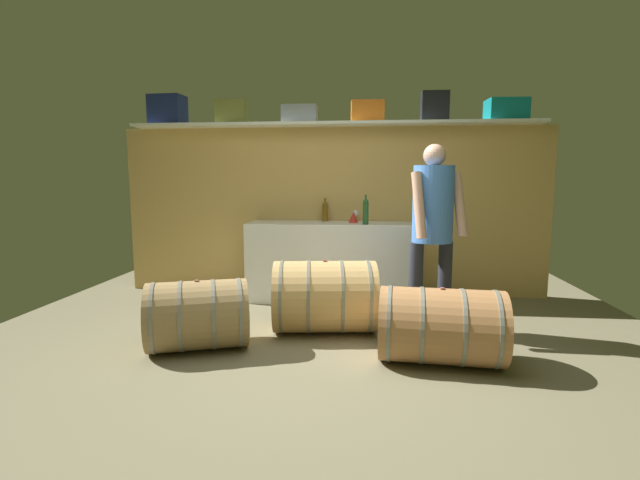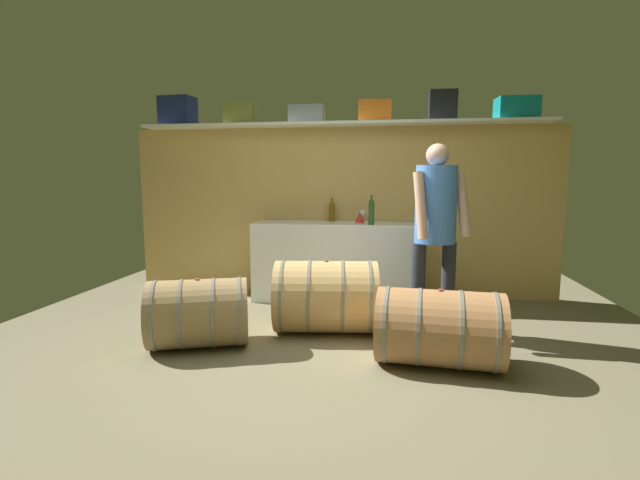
{
  "view_description": "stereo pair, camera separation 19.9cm",
  "coord_description": "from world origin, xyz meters",
  "px_view_note": "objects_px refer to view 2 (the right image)",
  "views": [
    {
      "loc": [
        0.39,
        -3.22,
        1.41
      ],
      "look_at": [
        0.01,
        0.59,
        0.89
      ],
      "focal_mm": 25.52,
      "sensor_mm": 36.0,
      "label": 1
    },
    {
      "loc": [
        0.58,
        -3.2,
        1.41
      ],
      "look_at": [
        0.01,
        0.59,
        0.89
      ],
      "focal_mm": 25.52,
      "sensor_mm": 36.0,
      "label": 2
    }
  ],
  "objects_px": {
    "toolcase_grey": "(307,114)",
    "wine_barrel_near": "(326,296)",
    "work_cabinet": "(337,262)",
    "toolcase_black": "(443,106)",
    "wine_barrel_flank": "(198,313)",
    "toolcase_olive": "(240,113)",
    "wine_bottle_amber": "(332,211)",
    "toolcase_orange": "(374,111)",
    "red_funnel": "(360,217)",
    "wine_barrel_far": "(439,328)",
    "toolcase_navy": "(178,111)",
    "wine_glass": "(362,214)",
    "toolcase_teal": "(516,108)",
    "winemaker_pouring": "(436,219)",
    "wine_bottle_green": "(371,211)"
  },
  "relations": [
    {
      "from": "toolcase_grey",
      "to": "wine_barrel_near",
      "type": "distance_m",
      "value": 2.27
    },
    {
      "from": "toolcase_grey",
      "to": "work_cabinet",
      "type": "height_order",
      "value": "toolcase_grey"
    },
    {
      "from": "toolcase_black",
      "to": "wine_barrel_flank",
      "type": "height_order",
      "value": "toolcase_black"
    },
    {
      "from": "toolcase_olive",
      "to": "wine_barrel_near",
      "type": "height_order",
      "value": "toolcase_olive"
    },
    {
      "from": "wine_bottle_amber",
      "to": "toolcase_orange",
      "type": "bearing_deg",
      "value": -0.94
    },
    {
      "from": "red_funnel",
      "to": "wine_barrel_far",
      "type": "distance_m",
      "value": 2.05
    },
    {
      "from": "toolcase_navy",
      "to": "wine_glass",
      "type": "bearing_deg",
      "value": 4.3
    },
    {
      "from": "toolcase_teal",
      "to": "red_funnel",
      "type": "height_order",
      "value": "toolcase_teal"
    },
    {
      "from": "red_funnel",
      "to": "wine_barrel_near",
      "type": "xyz_separation_m",
      "value": [
        -0.23,
        -1.17,
        -0.64
      ]
    },
    {
      "from": "toolcase_orange",
      "to": "wine_glass",
      "type": "height_order",
      "value": "toolcase_orange"
    },
    {
      "from": "toolcase_black",
      "to": "red_funnel",
      "type": "distance_m",
      "value": 1.54
    },
    {
      "from": "toolcase_orange",
      "to": "wine_bottle_amber",
      "type": "bearing_deg",
      "value": 175.17
    },
    {
      "from": "work_cabinet",
      "to": "wine_bottle_amber",
      "type": "relative_size",
      "value": 6.89
    },
    {
      "from": "toolcase_black",
      "to": "wine_glass",
      "type": "relative_size",
      "value": 2.44
    },
    {
      "from": "toolcase_teal",
      "to": "wine_glass",
      "type": "relative_size",
      "value": 3.11
    },
    {
      "from": "wine_bottle_amber",
      "to": "wine_glass",
      "type": "bearing_deg",
      "value": 1.86
    },
    {
      "from": "toolcase_orange",
      "to": "wine_glass",
      "type": "xyz_separation_m",
      "value": [
        -0.12,
        0.02,
        -1.17
      ]
    },
    {
      "from": "toolcase_black",
      "to": "winemaker_pouring",
      "type": "xyz_separation_m",
      "value": [
        -0.15,
        -1.18,
        -1.16
      ]
    },
    {
      "from": "toolcase_teal",
      "to": "wine_bottle_amber",
      "type": "distance_m",
      "value": 2.31
    },
    {
      "from": "work_cabinet",
      "to": "wine_glass",
      "type": "bearing_deg",
      "value": 36.79
    },
    {
      "from": "toolcase_navy",
      "to": "red_funnel",
      "type": "xyz_separation_m",
      "value": [
        2.22,
        -0.15,
        -1.25
      ]
    },
    {
      "from": "wine_bottle_amber",
      "to": "wine_barrel_far",
      "type": "relative_size",
      "value": 0.28
    },
    {
      "from": "wine_bottle_amber",
      "to": "winemaker_pouring",
      "type": "relative_size",
      "value": 0.16
    },
    {
      "from": "toolcase_navy",
      "to": "toolcase_grey",
      "type": "bearing_deg",
      "value": 3.8
    },
    {
      "from": "wine_glass",
      "to": "wine_barrel_flank",
      "type": "bearing_deg",
      "value": -123.91
    },
    {
      "from": "wine_barrel_far",
      "to": "red_funnel",
      "type": "bearing_deg",
      "value": 116.7
    },
    {
      "from": "work_cabinet",
      "to": "wine_barrel_near",
      "type": "height_order",
      "value": "work_cabinet"
    },
    {
      "from": "toolcase_navy",
      "to": "wine_glass",
      "type": "relative_size",
      "value": 2.9
    },
    {
      "from": "toolcase_grey",
      "to": "toolcase_black",
      "type": "relative_size",
      "value": 1.22
    },
    {
      "from": "work_cabinet",
      "to": "wine_barrel_near",
      "type": "relative_size",
      "value": 1.9
    },
    {
      "from": "toolcase_navy",
      "to": "toolcase_teal",
      "type": "bearing_deg",
      "value": 3.8
    },
    {
      "from": "toolcase_olive",
      "to": "toolcase_teal",
      "type": "relative_size",
      "value": 0.82
    },
    {
      "from": "toolcase_olive",
      "to": "wine_bottle_amber",
      "type": "height_order",
      "value": "toolcase_olive"
    },
    {
      "from": "wine_bottle_amber",
      "to": "toolcase_teal",
      "type": "bearing_deg",
      "value": -0.23
    },
    {
      "from": "wine_bottle_green",
      "to": "wine_barrel_far",
      "type": "relative_size",
      "value": 0.34
    },
    {
      "from": "toolcase_grey",
      "to": "winemaker_pouring",
      "type": "bearing_deg",
      "value": -39.01
    },
    {
      "from": "toolcase_orange",
      "to": "red_funnel",
      "type": "height_order",
      "value": "toolcase_orange"
    },
    {
      "from": "toolcase_black",
      "to": "wine_barrel_flank",
      "type": "bearing_deg",
      "value": -139.89
    },
    {
      "from": "toolcase_teal",
      "to": "red_funnel",
      "type": "relative_size",
      "value": 3.29
    },
    {
      "from": "toolcase_navy",
      "to": "wine_barrel_far",
      "type": "distance_m",
      "value": 4.02
    },
    {
      "from": "wine_bottle_amber",
      "to": "red_funnel",
      "type": "relative_size",
      "value": 2.15
    },
    {
      "from": "toolcase_orange",
      "to": "winemaker_pouring",
      "type": "distance_m",
      "value": 1.73
    },
    {
      "from": "toolcase_black",
      "to": "toolcase_orange",
      "type": "bearing_deg",
      "value": 179.19
    },
    {
      "from": "toolcase_grey",
      "to": "toolcase_black",
      "type": "height_order",
      "value": "toolcase_black"
    },
    {
      "from": "work_cabinet",
      "to": "wine_barrel_flank",
      "type": "xyz_separation_m",
      "value": [
        -0.98,
        -1.66,
        -0.16
      ]
    },
    {
      "from": "toolcase_olive",
      "to": "wine_barrel_far",
      "type": "distance_m",
      "value": 3.46
    },
    {
      "from": "toolcase_grey",
      "to": "toolcase_black",
      "type": "xyz_separation_m",
      "value": [
        1.53,
        0.0,
        0.06
      ]
    },
    {
      "from": "winemaker_pouring",
      "to": "wine_bottle_green",
      "type": "bearing_deg",
      "value": -78.77
    },
    {
      "from": "toolcase_navy",
      "to": "toolcase_olive",
      "type": "relative_size",
      "value": 1.13
    },
    {
      "from": "toolcase_grey",
      "to": "wine_barrel_flank",
      "type": "distance_m",
      "value": 2.68
    }
  ]
}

